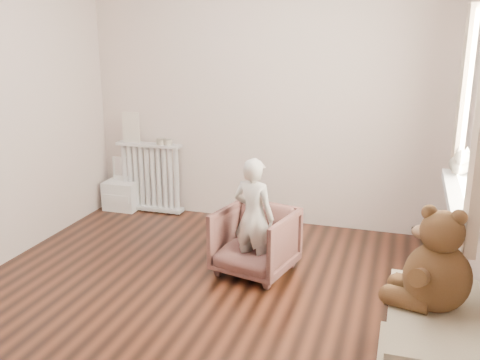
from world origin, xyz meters
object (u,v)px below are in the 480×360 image
(toy_vanity, at_px, (121,184))
(teddy_bear, at_px, (438,268))
(toy_bench, at_px, (432,351))
(armchair, at_px, (255,241))
(plush_cat, at_px, (460,161))
(radiator, at_px, (150,176))
(child, at_px, (254,217))

(toy_vanity, distance_m, teddy_bear, 3.70)
(toy_bench, bearing_deg, armchair, 141.06)
(plush_cat, bearing_deg, armchair, 163.00)
(radiator, height_order, toy_vanity, radiator)
(armchair, distance_m, toy_bench, 1.66)
(teddy_bear, xyz_separation_m, plush_cat, (0.15, 1.10, 0.33))
(radiator, distance_m, toy_vanity, 0.35)
(toy_vanity, distance_m, toy_bench, 3.71)
(plush_cat, bearing_deg, radiator, 140.42)
(plush_cat, bearing_deg, toy_vanity, 142.73)
(armchair, bearing_deg, child, -76.97)
(radiator, relative_size, toy_vanity, 1.32)
(toy_vanity, bearing_deg, toy_bench, -34.25)
(teddy_bear, bearing_deg, toy_bench, -59.88)
(toy_bench, bearing_deg, toy_vanity, 145.75)
(toy_vanity, height_order, teddy_bear, teddy_bear)
(toy_bench, height_order, teddy_bear, teddy_bear)
(radiator, height_order, teddy_bear, teddy_bear)
(radiator, xyz_separation_m, teddy_bear, (2.73, -2.08, 0.28))
(child, height_order, plush_cat, plush_cat)
(radiator, xyz_separation_m, child, (1.45, -1.12, 0.09))
(radiator, bearing_deg, child, -37.87)
(armchair, relative_size, plush_cat, 2.43)
(radiator, bearing_deg, armchair, -36.61)
(radiator, height_order, toy_bench, radiator)
(toy_vanity, distance_m, armchair, 2.06)
(toy_bench, bearing_deg, child, 142.43)
(toy_bench, distance_m, plush_cat, 1.40)
(armchair, relative_size, child, 0.62)
(teddy_bear, bearing_deg, plush_cat, 96.09)
(child, bearing_deg, radiator, -24.84)
(toy_vanity, bearing_deg, armchair, -30.46)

